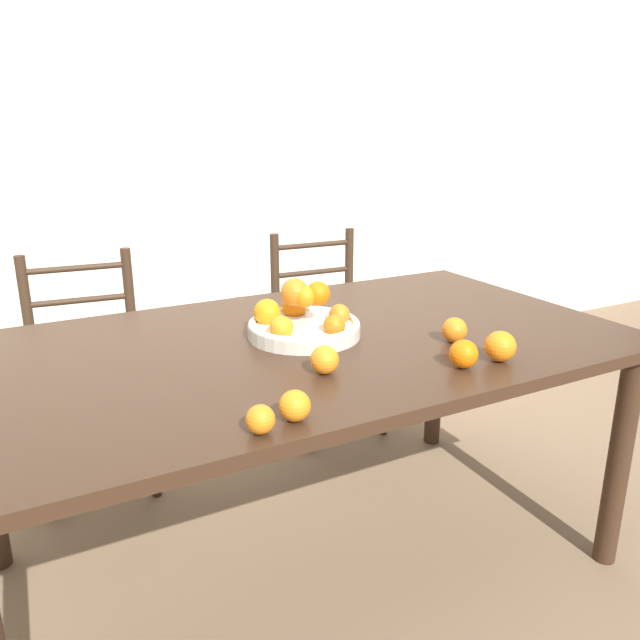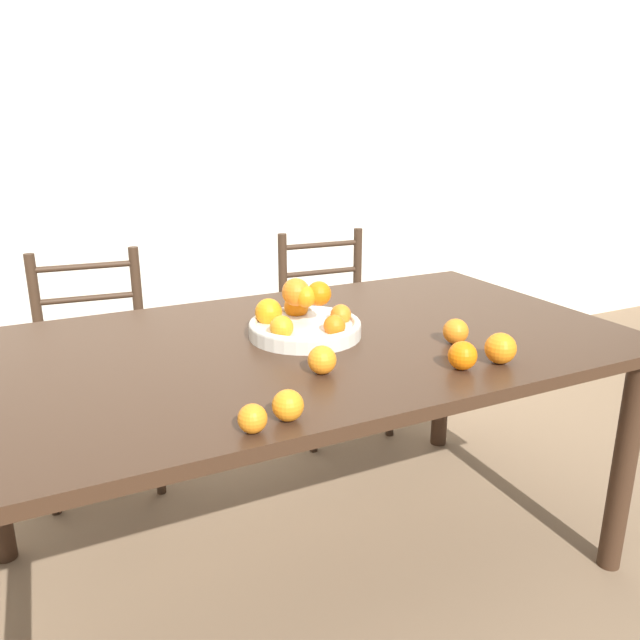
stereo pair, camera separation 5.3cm
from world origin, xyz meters
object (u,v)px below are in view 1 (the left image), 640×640
object	(u,v)px
orange_loose_5	(260,420)
orange_loose_2	(325,360)
orange_loose_3	(454,330)
orange_loose_0	(295,406)
orange_loose_1	(464,354)
chair_left	(89,375)
orange_loose_4	(500,346)
fruit_bowl	(303,321)
chair_right	(326,334)

from	to	relation	value
orange_loose_5	orange_loose_2	bearing A→B (deg)	39.32
orange_loose_3	orange_loose_5	distance (m)	0.75
orange_loose_0	orange_loose_2	xyz separation A→B (m)	(0.18, 0.20, 0.00)
orange_loose_1	chair_left	bearing A→B (deg)	121.75
orange_loose_2	orange_loose_3	distance (m)	0.44
orange_loose_0	chair_left	xyz separation A→B (m)	(-0.25, 1.30, -0.35)
orange_loose_4	chair_left	bearing A→B (deg)	125.28
fruit_bowl	orange_loose_0	world-z (taller)	fruit_bowl
orange_loose_5	orange_loose_3	bearing A→B (deg)	19.53
chair_left	chair_right	xyz separation A→B (m)	(1.04, 0.00, 0.00)
orange_loose_0	orange_loose_2	world-z (taller)	orange_loose_2
orange_loose_4	orange_loose_2	bearing A→B (deg)	162.34
orange_loose_0	orange_loose_5	xyz separation A→B (m)	(-0.09, -0.02, -0.00)
orange_loose_4	chair_left	xyz separation A→B (m)	(-0.88, 1.25, -0.36)
orange_loose_0	chair_left	world-z (taller)	chair_left
orange_loose_3	chair_left	world-z (taller)	chair_left
fruit_bowl	orange_loose_3	xyz separation A→B (m)	(0.36, -0.26, -0.01)
orange_loose_1	chair_right	world-z (taller)	chair_right
orange_loose_2	chair_left	size ratio (longest dim) A/B	0.08
orange_loose_5	chair_left	size ratio (longest dim) A/B	0.07
orange_loose_5	orange_loose_4	bearing A→B (deg)	6.03
orange_loose_3	orange_loose_5	size ratio (longest dim) A/B	1.19
orange_loose_5	chair_left	xyz separation A→B (m)	(-0.16, 1.32, -0.35)
orange_loose_0	chair_right	bearing A→B (deg)	58.76
fruit_bowl	orange_loose_2	xyz separation A→B (m)	(-0.08, -0.29, -0.01)
orange_loose_0	orange_loose_5	world-z (taller)	orange_loose_0
chair_left	fruit_bowl	bearing A→B (deg)	-52.17
fruit_bowl	orange_loose_2	distance (m)	0.30
orange_loose_3	chair_left	distance (m)	1.43
orange_loose_0	chair_right	xyz separation A→B (m)	(0.79, 1.30, -0.35)
fruit_bowl	orange_loose_4	bearing A→B (deg)	-49.65
fruit_bowl	chair_left	bearing A→B (deg)	122.31
fruit_bowl	orange_loose_3	bearing A→B (deg)	-35.37
chair_right	chair_left	bearing A→B (deg)	-176.66
orange_loose_1	orange_loose_4	world-z (taller)	orange_loose_4
orange_loose_3	orange_loose_4	bearing A→B (deg)	-87.75
orange_loose_0	orange_loose_3	world-z (taller)	orange_loose_3
fruit_bowl	orange_loose_5	bearing A→B (deg)	-124.66
orange_loose_1	orange_loose_0	bearing A→B (deg)	-172.60
orange_loose_4	chair_right	xyz separation A→B (m)	(0.16, 1.25, -0.36)
orange_loose_3	orange_loose_4	world-z (taller)	orange_loose_4
orange_loose_4	orange_loose_3	bearing A→B (deg)	92.25
orange_loose_3	orange_loose_5	xyz separation A→B (m)	(-0.71, -0.25, -0.01)
orange_loose_1	orange_loose_2	distance (m)	0.36
orange_loose_1	orange_loose_2	xyz separation A→B (m)	(-0.33, 0.13, -0.00)
orange_loose_5	fruit_bowl	bearing A→B (deg)	55.34
chair_right	fruit_bowl	bearing A→B (deg)	-119.53
fruit_bowl	orange_loose_3	distance (m)	0.44
chair_left	chair_right	distance (m)	1.04
orange_loose_3	chair_right	distance (m)	1.14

